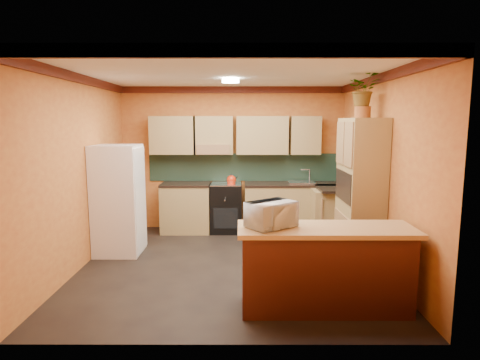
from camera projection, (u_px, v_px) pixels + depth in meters
The scene contains 15 objects.
room_shell at pixel (232, 119), 5.77m from camera, with size 4.24×4.24×2.72m.
base_cabinets_back at pixel (259, 208), 7.51m from camera, with size 3.65×0.60×0.88m, color tan.
countertop_back at pixel (260, 184), 7.45m from camera, with size 3.65×0.62×0.04m, color black.
stove at pixel (226, 208), 7.51m from camera, with size 0.58×0.58×0.91m, color black.
kettle at pixel (231, 179), 7.38m from camera, with size 0.17×0.17×0.18m, color red, non-canonical shape.
sink at pixel (301, 182), 7.44m from camera, with size 0.48×0.40×0.03m, color silver.
base_cabinets_right at pixel (335, 215), 7.01m from camera, with size 0.60×0.80×0.88m, color tan.
countertop_right at pixel (336, 189), 6.95m from camera, with size 0.62×0.80×0.04m, color black.
fridge at pixel (118, 200), 6.21m from camera, with size 0.68×0.66×1.70m, color white.
pantry at pixel (360, 193), 5.68m from camera, with size 0.48×0.90×2.10m, color tan.
fern_pot at pixel (363, 112), 5.57m from camera, with size 0.22×0.22×0.16m, color #9A5225.
fern at pixel (364, 89), 5.53m from camera, with size 0.42×0.36×0.47m, color tan.
breakfast_bar at pixel (325, 271), 4.37m from camera, with size 1.80×0.55×0.88m, color #532513.
bar_top at pixel (326, 229), 4.30m from camera, with size 1.90×0.65×0.05m, color tan.
microwave at pixel (271, 214), 4.28m from camera, with size 0.50×0.34×0.28m, color white.
Camera 1 is at (0.15, -5.56, 2.05)m, focal length 30.00 mm.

